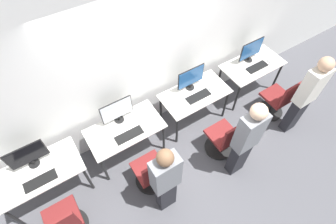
% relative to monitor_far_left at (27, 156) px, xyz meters
% --- Properties ---
extents(ground_plane, '(20.00, 20.00, 0.00)m').
position_rel_monitor_far_left_xyz_m(ground_plane, '(1.94, -0.45, -0.95)').
color(ground_plane, '#4C4C51').
extents(wall_back, '(12.00, 0.05, 2.80)m').
position_rel_monitor_far_left_xyz_m(wall_back, '(1.94, 0.29, 0.45)').
color(wall_back, silver).
rests_on(wall_back, ground_plane).
extents(desk_far_left, '(1.14, 0.61, 0.72)m').
position_rel_monitor_far_left_xyz_m(desk_far_left, '(0.00, -0.14, -0.31)').
color(desk_far_left, silver).
rests_on(desk_far_left, ground_plane).
extents(monitor_far_left, '(0.49, 0.15, 0.42)m').
position_rel_monitor_far_left_xyz_m(monitor_far_left, '(0.00, 0.00, 0.00)').
color(monitor_far_left, black).
rests_on(monitor_far_left, desk_far_left).
extents(keyboard_far_left, '(0.42, 0.15, 0.02)m').
position_rel_monitor_far_left_xyz_m(keyboard_far_left, '(-0.00, -0.29, -0.22)').
color(keyboard_far_left, black).
rests_on(keyboard_far_left, desk_far_left).
extents(mouse_far_left, '(0.06, 0.09, 0.03)m').
position_rel_monitor_far_left_xyz_m(mouse_far_left, '(0.28, -0.29, -0.21)').
color(mouse_far_left, silver).
rests_on(mouse_far_left, desk_far_left).
extents(office_chair_far_left, '(0.48, 0.48, 0.90)m').
position_rel_monitor_far_left_xyz_m(office_chair_far_left, '(0.03, -0.82, -0.58)').
color(office_chair_far_left, black).
rests_on(office_chair_far_left, ground_plane).
extents(desk_left, '(1.14, 0.61, 0.72)m').
position_rel_monitor_far_left_xyz_m(desk_left, '(1.30, -0.14, -0.31)').
color(desk_left, silver).
rests_on(desk_left, ground_plane).
extents(monitor_left, '(0.49, 0.15, 0.42)m').
position_rel_monitor_far_left_xyz_m(monitor_left, '(1.30, 0.04, 0.00)').
color(monitor_left, black).
rests_on(monitor_left, desk_left).
extents(keyboard_left, '(0.42, 0.15, 0.02)m').
position_rel_monitor_far_left_xyz_m(keyboard_left, '(1.30, -0.29, -0.22)').
color(keyboard_left, black).
rests_on(keyboard_left, desk_left).
extents(mouse_left, '(0.06, 0.09, 0.03)m').
position_rel_monitor_far_left_xyz_m(mouse_left, '(1.58, -0.31, -0.21)').
color(mouse_left, silver).
rests_on(mouse_left, desk_left).
extents(office_chair_left, '(0.48, 0.48, 0.90)m').
position_rel_monitor_far_left_xyz_m(office_chair_left, '(1.34, -0.83, -0.58)').
color(office_chair_left, black).
rests_on(office_chair_left, ground_plane).
extents(person_left, '(0.36, 0.20, 1.54)m').
position_rel_monitor_far_left_xyz_m(person_left, '(1.36, -1.19, -0.12)').
color(person_left, '#232328').
rests_on(person_left, ground_plane).
extents(desk_right, '(1.14, 0.61, 0.72)m').
position_rel_monitor_far_left_xyz_m(desk_right, '(2.59, -0.14, -0.31)').
color(desk_right, silver).
rests_on(desk_right, ground_plane).
extents(monitor_right, '(0.49, 0.15, 0.42)m').
position_rel_monitor_far_left_xyz_m(monitor_right, '(2.59, 0.01, 0.00)').
color(monitor_right, black).
rests_on(monitor_right, desk_right).
extents(keyboard_right, '(0.42, 0.15, 0.02)m').
position_rel_monitor_far_left_xyz_m(keyboard_right, '(2.59, -0.23, -0.22)').
color(keyboard_right, black).
rests_on(keyboard_right, desk_right).
extents(mouse_right, '(0.06, 0.09, 0.03)m').
position_rel_monitor_far_left_xyz_m(mouse_right, '(2.86, -0.20, -0.21)').
color(mouse_right, silver).
rests_on(mouse_right, desk_right).
extents(office_chair_right, '(0.48, 0.48, 0.90)m').
position_rel_monitor_far_left_xyz_m(office_chair_right, '(2.61, -0.95, -0.58)').
color(office_chair_right, black).
rests_on(office_chair_right, ground_plane).
extents(person_right, '(0.36, 0.21, 1.63)m').
position_rel_monitor_far_left_xyz_m(person_right, '(2.58, -1.32, -0.06)').
color(person_right, '#232328').
rests_on(person_right, ground_plane).
extents(desk_far_right, '(1.14, 0.61, 0.72)m').
position_rel_monitor_far_left_xyz_m(desk_far_right, '(3.89, -0.14, -0.31)').
color(desk_far_right, silver).
rests_on(desk_far_right, ground_plane).
extents(monitor_far_right, '(0.49, 0.15, 0.42)m').
position_rel_monitor_far_left_xyz_m(monitor_far_right, '(3.89, -0.01, 0.00)').
color(monitor_far_right, black).
rests_on(monitor_far_right, desk_far_right).
extents(keyboard_far_right, '(0.42, 0.15, 0.02)m').
position_rel_monitor_far_left_xyz_m(keyboard_far_right, '(3.89, -0.24, -0.22)').
color(keyboard_far_right, black).
rests_on(keyboard_far_right, desk_far_right).
extents(mouse_far_right, '(0.06, 0.09, 0.03)m').
position_rel_monitor_far_left_xyz_m(mouse_far_right, '(4.18, -0.24, -0.21)').
color(mouse_far_right, silver).
rests_on(mouse_far_right, desk_far_right).
extents(office_chair_far_right, '(0.48, 0.48, 0.90)m').
position_rel_monitor_far_left_xyz_m(office_chair_far_right, '(3.93, -0.85, -0.58)').
color(office_chair_far_right, black).
rests_on(office_chair_far_right, ground_plane).
extents(person_far_right, '(0.36, 0.21, 1.63)m').
position_rel_monitor_far_left_xyz_m(person_far_right, '(3.94, -1.21, -0.06)').
color(person_far_right, '#232328').
rests_on(person_far_right, ground_plane).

